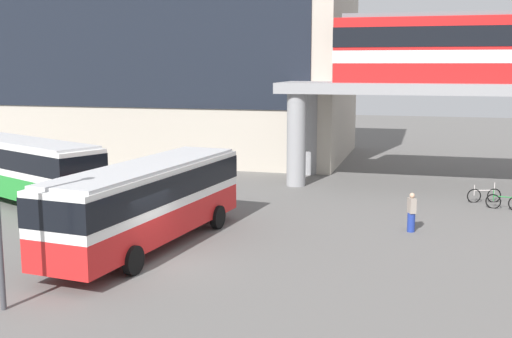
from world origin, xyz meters
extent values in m
plane|color=#605E5B|center=(0.00, 10.00, 0.00)|extent=(120.00, 120.00, 0.00)
cube|color=#B2A899|center=(-10.37, 26.94, 7.53)|extent=(26.86, 14.03, 15.07)
cube|color=black|center=(-10.37, 19.88, 8.29)|extent=(24.18, 0.10, 8.44)
cylinder|color=gray|center=(1.64, 15.93, 2.66)|extent=(1.10, 1.10, 5.31)
cylinder|color=gray|center=(1.64, 20.10, 2.66)|extent=(1.10, 1.10, 5.31)
cube|color=red|center=(-1.29, 2.03, 1.05)|extent=(3.80, 11.22, 1.10)
cube|color=white|center=(-1.29, 2.03, 2.35)|extent=(3.80, 11.22, 1.50)
cube|color=black|center=(-1.29, 2.03, 2.43)|extent=(3.85, 11.27, 0.96)
cube|color=silver|center=(-1.29, 2.03, 3.16)|extent=(3.61, 10.66, 0.12)
cylinder|color=black|center=(-2.11, 5.68, 0.50)|extent=(0.40, 1.03, 1.00)
cylinder|color=black|center=(0.37, 5.38, 0.50)|extent=(0.40, 1.03, 1.00)
cylinder|color=black|center=(-2.90, -0.88, 0.50)|extent=(0.40, 1.03, 1.00)
cylinder|color=black|center=(-0.42, -1.18, 0.50)|extent=(0.40, 1.03, 1.00)
cube|color=#268C33|center=(-10.85, 7.80, 1.05)|extent=(10.99, 7.05, 1.10)
cube|color=white|center=(-10.85, 7.80, 2.35)|extent=(10.99, 7.05, 1.50)
cube|color=black|center=(-10.85, 7.80, 2.43)|extent=(11.04, 7.10, 0.96)
cube|color=silver|center=(-10.85, 7.80, 3.16)|extent=(10.44, 6.69, 0.12)
cylinder|color=black|center=(-13.47, 10.46, 0.50)|extent=(1.02, 0.69, 1.00)
cylinder|color=black|center=(-8.62, 5.33, 0.50)|extent=(1.02, 0.69, 1.00)
cylinder|color=black|center=(-7.53, 7.58, 0.50)|extent=(1.02, 0.69, 1.00)
torus|color=black|center=(12.30, 14.04, 0.34)|extent=(0.72, 0.30, 0.74)
torus|color=black|center=(11.31, 13.69, 0.34)|extent=(0.72, 0.30, 0.74)
cylinder|color=silver|center=(11.81, 13.87, 0.62)|extent=(1.01, 0.39, 0.05)
cylinder|color=silver|center=(11.31, 13.69, 0.64)|extent=(0.04, 0.04, 0.55)
cylinder|color=silver|center=(12.30, 14.04, 0.69)|extent=(0.04, 0.04, 0.65)
torus|color=black|center=(12.13, 12.54, 0.34)|extent=(0.73, 0.26, 0.74)
cylinder|color=#1E7F33|center=(12.63, 12.40, 0.62)|extent=(1.03, 0.33, 0.05)
cylinder|color=#1E7F33|center=(12.13, 12.54, 0.64)|extent=(0.04, 0.04, 0.55)
cylinder|color=navy|center=(8.37, 6.94, 0.40)|extent=(0.32, 0.32, 0.81)
cube|color=gray|center=(8.37, 6.94, 1.13)|extent=(0.40, 0.47, 0.64)
sphere|color=tan|center=(8.37, 6.94, 1.55)|extent=(0.22, 0.22, 0.22)
cylinder|color=navy|center=(-2.71, 8.98, 0.39)|extent=(0.32, 0.32, 0.78)
cube|color=#26262D|center=(-2.71, 8.98, 1.09)|extent=(0.42, 0.30, 0.62)
sphere|color=tan|center=(-2.71, 8.98, 1.50)|extent=(0.21, 0.21, 0.21)
camera|label=1|loc=(8.82, -19.92, 6.92)|focal=44.92mm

